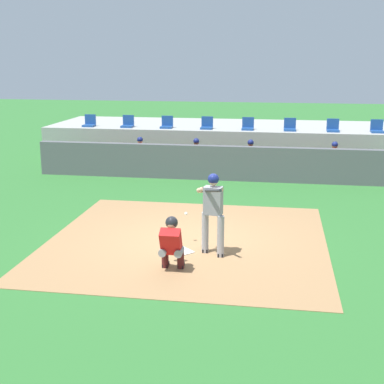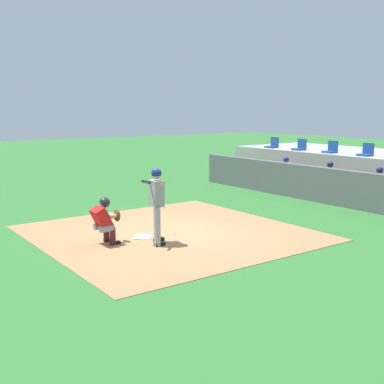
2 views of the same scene
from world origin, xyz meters
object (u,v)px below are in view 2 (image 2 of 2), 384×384
at_px(dugout_player_1, 327,179).
at_px(stadium_seat_0, 273,145).
at_px(dugout_player_2, 377,186).
at_px(home_plate, 143,237).
at_px(catcher_crouched, 105,219).
at_px(dugout_player_0, 283,173).
at_px(stadium_seat_1, 300,147).
at_px(batter_at_plate, 157,201).
at_px(stadium_seat_2, 331,149).
at_px(stadium_seat_3, 366,152).

bearing_deg(dugout_player_1, stadium_seat_0, 156.79).
bearing_deg(dugout_player_2, home_plate, -97.25).
xyz_separation_m(home_plate, catcher_crouched, (-0.01, -0.99, 0.58)).
relative_size(home_plate, dugout_player_0, 0.34).
xyz_separation_m(dugout_player_1, stadium_seat_0, (-4.74, 2.03, 0.86)).
xyz_separation_m(stadium_seat_0, stadium_seat_1, (1.62, 0.00, 0.00)).
relative_size(batter_at_plate, catcher_crouched, 0.90).
relative_size(stadium_seat_0, stadium_seat_2, 1.00).
bearing_deg(stadium_seat_1, stadium_seat_0, 180.00).
bearing_deg(stadium_seat_3, dugout_player_0, -137.82).
bearing_deg(dugout_player_0, dugout_player_1, 0.00).
relative_size(home_plate, stadium_seat_2, 0.92).
xyz_separation_m(catcher_crouched, dugout_player_2, (1.04, 9.13, 0.07)).
xyz_separation_m(dugout_player_1, stadium_seat_1, (-3.12, 2.03, 0.86)).
bearing_deg(dugout_player_0, batter_at_plate, -65.33).
distance_m(dugout_player_2, stadium_seat_0, 7.08).
bearing_deg(dugout_player_0, dugout_player_2, 0.00).
bearing_deg(batter_at_plate, stadium_seat_3, 98.39).
bearing_deg(batter_at_plate, stadium_seat_1, 114.99).
distance_m(dugout_player_1, stadium_seat_1, 3.82).
bearing_deg(home_plate, stadium_seat_3, 94.56).
bearing_deg(stadium_seat_3, catcher_crouched, -85.89).
xyz_separation_m(dugout_player_0, stadium_seat_3, (2.25, 2.03, 0.86)).
relative_size(home_plate, stadium_seat_3, 0.92).
bearing_deg(batter_at_plate, catcher_crouched, -125.75).
relative_size(catcher_crouched, stadium_seat_1, 4.19).
height_order(dugout_player_0, dugout_player_2, same).
height_order(dugout_player_0, stadium_seat_0, stadium_seat_0).
bearing_deg(stadium_seat_2, dugout_player_1, -53.70).
xyz_separation_m(home_plate, stadium_seat_3, (-0.81, 10.18, 1.51)).
height_order(dugout_player_0, stadium_seat_1, stadium_seat_1).
distance_m(dugout_player_1, stadium_seat_2, 2.67).
bearing_deg(dugout_player_2, dugout_player_0, 180.00).
relative_size(dugout_player_2, stadium_seat_1, 2.71).
relative_size(dugout_player_2, stadium_seat_3, 2.71).
height_order(batter_at_plate, dugout_player_1, batter_at_plate).
xyz_separation_m(batter_at_plate, dugout_player_2, (0.34, 8.16, -0.36)).
xyz_separation_m(home_plate, dugout_player_0, (-3.06, 8.14, 0.65)).
relative_size(catcher_crouched, dugout_player_1, 1.55).
relative_size(batter_at_plate, stadium_seat_2, 3.76).
distance_m(dugout_player_1, stadium_seat_3, 2.21).
bearing_deg(home_plate, dugout_player_2, 82.75).
bearing_deg(batter_at_plate, dugout_player_1, 101.32).
height_order(dugout_player_2, stadium_seat_2, stadium_seat_2).
height_order(batter_at_plate, dugout_player_2, batter_at_plate).
bearing_deg(stadium_seat_0, batter_at_plate, -57.97).
xyz_separation_m(dugout_player_0, stadium_seat_0, (-2.63, 2.03, 0.86)).
height_order(catcher_crouched, stadium_seat_2, stadium_seat_2).
bearing_deg(stadium_seat_1, dugout_player_2, -21.76).
xyz_separation_m(dugout_player_2, stadium_seat_3, (-1.85, 2.03, 0.86)).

